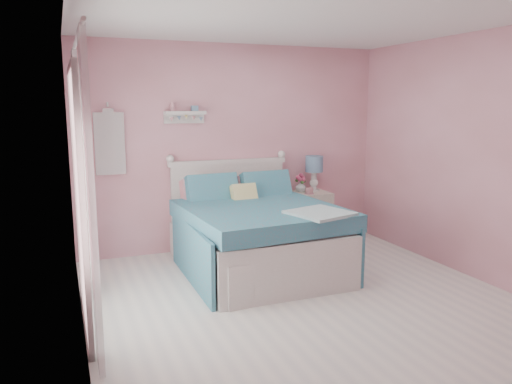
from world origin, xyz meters
TOP-DOWN VIEW (x-y plane):
  - floor at (0.00, 0.00)m, footprint 4.50×4.50m
  - room_shell at (0.00, 0.00)m, footprint 4.50×4.50m
  - bed at (-0.10, 1.25)m, footprint 1.68×2.04m
  - nightstand at (0.98, 1.99)m, footprint 0.48×0.48m
  - table_lamp at (1.07, 2.07)m, footprint 0.24×0.24m
  - vase at (0.87, 2.05)m, footprint 0.15×0.15m
  - teacup at (0.90, 1.87)m, footprint 0.12×0.12m
  - roses at (0.87, 2.05)m, footprint 0.14×0.11m
  - wall_shelf at (-0.66, 2.19)m, footprint 0.50×0.15m
  - hanging_dress at (-1.55, 2.18)m, footprint 0.34×0.03m
  - french_door at (-1.97, 0.40)m, footprint 0.04×1.32m
  - curtain_near at (-1.92, -0.34)m, footprint 0.04×0.40m
  - curtain_far at (-1.92, 1.14)m, footprint 0.04×0.40m

SIDE VIEW (x-z plane):
  - floor at x=0.00m, z-range 0.00..0.00m
  - nightstand at x=0.98m, z-range 0.00..0.70m
  - bed at x=-0.10m, z-range -0.18..0.98m
  - teacup at x=0.90m, z-range 0.70..0.78m
  - vase at x=0.87m, z-range 0.70..0.84m
  - roses at x=0.87m, z-range 0.83..0.95m
  - table_lamp at x=1.07m, z-range 0.79..1.26m
  - french_door at x=-1.97m, z-range -0.01..2.15m
  - curtain_near at x=-1.92m, z-range 0.02..2.34m
  - curtain_far at x=-1.92m, z-range 0.02..2.34m
  - hanging_dress at x=-1.55m, z-range 1.04..1.76m
  - room_shell at x=0.00m, z-range -0.67..3.83m
  - wall_shelf at x=-0.66m, z-range 1.61..1.86m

